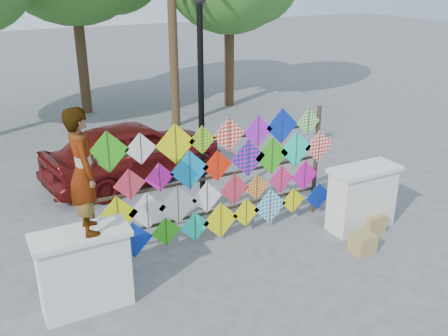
{
  "coord_description": "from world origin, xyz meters",
  "views": [
    {
      "loc": [
        -3.82,
        -6.74,
        4.79
      ],
      "look_at": [
        0.07,
        0.6,
        1.48
      ],
      "focal_mm": 40.0,
      "sensor_mm": 36.0,
      "label": 1
    }
  ],
  "objects_px": {
    "sedan": "(134,151)",
    "lamppost": "(201,85)",
    "kite_rack": "(222,179)",
    "vendor_woman": "(84,171)"
  },
  "relations": [
    {
      "from": "sedan",
      "to": "vendor_woman",
      "type": "bearing_deg",
      "value": 144.24
    },
    {
      "from": "kite_rack",
      "to": "lamppost",
      "type": "height_order",
      "value": "lamppost"
    },
    {
      "from": "sedan",
      "to": "lamppost",
      "type": "xyz_separation_m",
      "value": [
        0.75,
        -2.21,
        1.95
      ]
    },
    {
      "from": "kite_rack",
      "to": "vendor_woman",
      "type": "bearing_deg",
      "value": -160.64
    },
    {
      "from": "vendor_woman",
      "to": "lamppost",
      "type": "relative_size",
      "value": 0.41
    },
    {
      "from": "kite_rack",
      "to": "vendor_woman",
      "type": "xyz_separation_m",
      "value": [
        -2.64,
        -0.93,
        0.98
      ]
    },
    {
      "from": "kite_rack",
      "to": "sedan",
      "type": "distance_m",
      "value": 3.56
    },
    {
      "from": "kite_rack",
      "to": "sedan",
      "type": "height_order",
      "value": "kite_rack"
    },
    {
      "from": "kite_rack",
      "to": "lamppost",
      "type": "xyz_separation_m",
      "value": [
        0.21,
        1.27,
        1.47
      ]
    },
    {
      "from": "vendor_woman",
      "to": "lamppost",
      "type": "bearing_deg",
      "value": -49.78
    }
  ]
}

